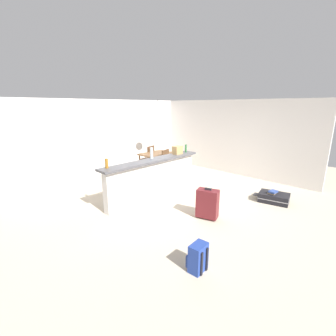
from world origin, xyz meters
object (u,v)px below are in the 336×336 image
(bottle_green, at_px, (186,148))
(suitcase_upright_maroon, at_px, (207,203))
(book_stack, at_px, (273,192))
(bottle_amber, at_px, (107,163))
(backpack_blue, at_px, (198,258))
(suitcase_flat_black, at_px, (274,198))
(bottle_clear, at_px, (152,153))
(grocery_bag, at_px, (177,150))
(dining_chair_far_side, at_px, (149,157))
(dining_chair_near_partition, at_px, (168,163))
(dining_table, at_px, (157,156))
(pendant_lamp, at_px, (158,118))

(bottle_green, bearing_deg, suitcase_upright_maroon, -127.50)
(bottle_green, relative_size, book_stack, 0.88)
(bottle_amber, height_order, backpack_blue, bottle_amber)
(bottle_green, xyz_separation_m, suitcase_flat_black, (0.57, -2.36, -1.01))
(suitcase_flat_black, bearing_deg, bottle_clear, 126.93)
(suitcase_upright_maroon, distance_m, book_stack, 1.94)
(grocery_bag, bearing_deg, book_stack, -68.77)
(dining_chair_far_side, bearing_deg, book_stack, -86.95)
(dining_chair_near_partition, xyz_separation_m, suitcase_upright_maroon, (-1.50, -2.58, -0.19))
(bottle_amber, xyz_separation_m, dining_table, (2.81, 1.41, -0.47))
(bottle_clear, relative_size, suitcase_upright_maroon, 0.42)
(book_stack, bearing_deg, backpack_blue, -176.70)
(bottle_clear, bearing_deg, dining_chair_near_partition, 29.72)
(dining_chair_far_side, bearing_deg, suitcase_flat_black, -86.48)
(grocery_bag, xyz_separation_m, suitcase_flat_black, (0.94, -2.36, -1.01))
(dining_chair_near_partition, bearing_deg, bottle_green, -102.98)
(bottle_clear, relative_size, bottle_green, 1.27)
(suitcase_upright_maroon, bearing_deg, bottle_clear, 88.92)
(dining_table, relative_size, suitcase_upright_maroon, 1.64)
(dining_chair_near_partition, distance_m, pendant_lamp, 1.51)
(suitcase_upright_maroon, height_order, book_stack, suitcase_upright_maroon)
(bottle_green, distance_m, suitcase_flat_black, 2.63)
(bottle_amber, height_order, bottle_clear, bottle_clear)
(dining_table, bearing_deg, pendant_lamp, -6.05)
(suitcase_upright_maroon, height_order, backpack_blue, suitcase_upright_maroon)
(bottle_green, distance_m, book_stack, 2.55)
(dining_chair_near_partition, xyz_separation_m, book_stack, (0.33, -3.24, -0.26))
(bottle_amber, bearing_deg, suitcase_flat_black, -37.83)
(bottle_green, distance_m, pendant_lamp, 1.70)
(dining_chair_far_side, relative_size, book_stack, 3.70)
(bottle_clear, bearing_deg, dining_table, 42.98)
(grocery_bag, height_order, dining_table, grocery_bag)
(bottle_clear, relative_size, pendant_lamp, 0.40)
(bottle_amber, height_order, suitcase_upright_maroon, bottle_amber)
(backpack_blue, bearing_deg, bottle_green, 42.67)
(bottle_green, xyz_separation_m, book_stack, (0.54, -2.34, -0.86))
(suitcase_flat_black, xyz_separation_m, backpack_blue, (-3.31, -0.16, 0.09))
(bottle_green, bearing_deg, dining_table, 80.16)
(bottle_amber, bearing_deg, backpack_blue, -94.19)
(dining_chair_near_partition, xyz_separation_m, backpack_blue, (-2.95, -3.43, -0.31))
(grocery_bag, relative_size, pendant_lamp, 0.37)
(dining_chair_far_side, distance_m, suitcase_upright_maroon, 3.98)
(dining_chair_near_partition, distance_m, suitcase_upright_maroon, 2.99)
(bottle_amber, xyz_separation_m, bottle_green, (2.55, -0.06, 0.01))
(suitcase_upright_maroon, xyz_separation_m, book_stack, (1.82, -0.66, -0.07))
(bottle_clear, bearing_deg, book_stack, -53.32)
(pendant_lamp, height_order, suitcase_flat_black, pendant_lamp)
(suitcase_flat_black, distance_m, backpack_blue, 3.32)
(dining_chair_far_side, bearing_deg, dining_chair_near_partition, -95.37)
(grocery_bag, xyz_separation_m, book_stack, (0.90, -2.33, -0.86))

